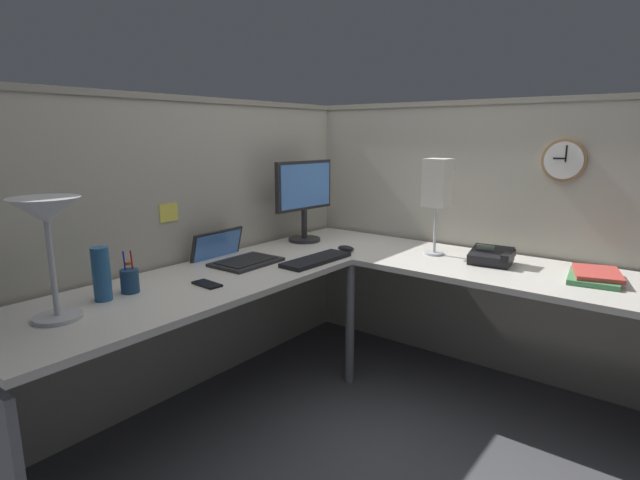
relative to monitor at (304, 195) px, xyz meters
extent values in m
plane|color=#47474C|center=(-0.34, -0.64, -1.02)|extent=(6.80, 6.80, 0.00)
cube|color=#A8A393|center=(-0.71, 0.23, -0.25)|extent=(2.57, 0.10, 1.55)
cube|color=gray|center=(-0.71, 0.23, 0.54)|extent=(2.57, 0.12, 0.03)
cube|color=#A8A393|center=(0.53, -0.90, -0.25)|extent=(0.10, 2.37, 1.55)
cube|color=gray|center=(0.53, -0.90, 0.54)|extent=(0.12, 2.37, 0.03)
cube|color=beige|center=(-0.72, -0.17, -0.31)|extent=(2.35, 0.66, 0.03)
cube|color=beige|center=(0.13, -1.24, -0.31)|extent=(0.66, 1.49, 0.03)
cylinder|color=slate|center=(-0.18, -0.48, -0.67)|extent=(0.05, 0.05, 0.70)
cylinder|color=#232326|center=(0.00, 0.00, -0.28)|extent=(0.20, 0.20, 0.02)
cylinder|color=#232326|center=(0.00, 0.00, -0.18)|extent=(0.04, 0.04, 0.20)
cube|color=#232326|center=(0.00, 0.00, 0.06)|extent=(0.46, 0.06, 0.30)
cube|color=#4C84D8|center=(0.00, -0.02, 0.06)|extent=(0.42, 0.04, 0.26)
cube|color=#232326|center=(-0.61, -0.11, -0.29)|extent=(0.35, 0.25, 0.02)
cube|color=black|center=(-0.61, -0.11, -0.28)|extent=(0.29, 0.19, 0.00)
cube|color=#232326|center=(-0.62, 0.11, -0.25)|extent=(0.34, 0.08, 0.22)
cube|color=#4C84D8|center=(-0.62, 0.10, -0.25)|extent=(0.31, 0.06, 0.18)
cube|color=black|center=(-0.36, -0.38, -0.28)|extent=(0.43, 0.15, 0.02)
ellipsoid|color=black|center=(-0.07, -0.37, -0.28)|extent=(0.06, 0.10, 0.03)
cylinder|color=#B7BABF|center=(-1.59, -0.15, -0.29)|extent=(0.17, 0.17, 0.02)
cylinder|color=#B7BABF|center=(-1.59, -0.15, -0.09)|extent=(0.02, 0.02, 0.38)
cone|color=#B7BABF|center=(-1.59, -0.15, 0.11)|extent=(0.24, 0.24, 0.09)
cylinder|color=navy|center=(-1.25, -0.07, -0.24)|extent=(0.08, 0.08, 0.10)
cylinder|color=#1E1EB2|center=(-1.26, -0.06, -0.18)|extent=(0.01, 0.02, 0.13)
cylinder|color=#B21E1E|center=(-1.24, -0.08, -0.18)|extent=(0.01, 0.02, 0.13)
cylinder|color=#D8591E|center=(-1.25, -0.06, -0.17)|extent=(0.03, 0.03, 0.01)
cube|color=black|center=(-0.98, -0.25, -0.29)|extent=(0.08, 0.15, 0.01)
cylinder|color=#26598C|center=(-1.37, -0.08, -0.18)|extent=(0.07, 0.07, 0.22)
cube|color=black|center=(0.16, -1.12, -0.26)|extent=(0.21, 0.22, 0.10)
cube|color=#8CA58C|center=(0.16, -1.09, -0.22)|extent=(0.02, 0.09, 0.04)
cube|color=black|center=(0.17, -1.20, -0.24)|extent=(0.19, 0.06, 0.04)
cube|color=#3F7F4C|center=(0.15, -1.60, -0.28)|extent=(0.31, 0.25, 0.02)
cube|color=#BF3F38|center=(0.17, -1.61, -0.26)|extent=(0.30, 0.25, 0.02)
cylinder|color=#B7BABF|center=(0.18, -0.80, -0.29)|extent=(0.11, 0.11, 0.01)
cylinder|color=#B7BABF|center=(0.18, -0.80, -0.15)|extent=(0.02, 0.02, 0.27)
cube|color=silver|center=(0.18, -0.80, 0.11)|extent=(0.13, 0.13, 0.26)
cylinder|color=olive|center=(0.47, -1.35, 0.23)|extent=(0.03, 0.22, 0.22)
cylinder|color=white|center=(0.46, -1.35, 0.23)|extent=(0.00, 0.19, 0.19)
cube|color=black|center=(0.45, -1.33, 0.24)|extent=(0.00, 0.06, 0.01)
cube|color=black|center=(0.45, -1.36, 0.27)|extent=(0.00, 0.01, 0.08)
cube|color=#EAD84C|center=(-0.86, 0.18, -0.02)|extent=(0.11, 0.00, 0.09)
camera|label=1|loc=(-2.34, -1.94, 0.37)|focal=27.79mm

